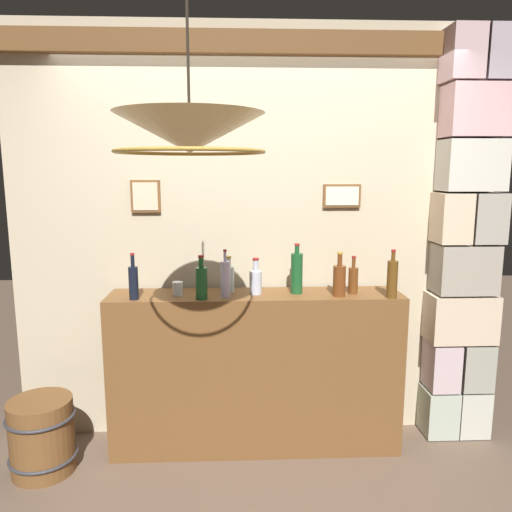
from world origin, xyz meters
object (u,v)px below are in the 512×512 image
Objects in this scene: liquor_bottle_amaro at (339,280)px; liquor_bottle_whiskey at (229,279)px; liquor_bottle_sherry at (201,282)px; liquor_bottle_rum at (133,282)px; liquor_bottle_tequila at (225,279)px; liquor_bottle_port at (255,281)px; pendant_lamp at (190,135)px; liquor_bottle_rye at (392,278)px; wooden_barrel at (42,436)px; liquor_bottle_mezcal at (353,279)px; liquor_bottle_vodka at (297,272)px; glass_tumbler_rocks at (178,289)px.

liquor_bottle_whiskey is (-0.68, 0.11, -0.01)m from liquor_bottle_amaro.
liquor_bottle_amaro reaches higher than liquor_bottle_sherry.
liquor_bottle_rum is 0.55m from liquor_bottle_tequila.
pendant_lamp reaches higher than liquor_bottle_port.
liquor_bottle_tequila is at bearing 2.18° from liquor_bottle_rum.
liquor_bottle_rye reaches higher than liquor_bottle_port.
liquor_bottle_tequila is at bearing 7.21° from wooden_barrel.
liquor_bottle_rum is (-0.41, 0.01, 0.00)m from liquor_bottle_sherry.
wooden_barrel is (-1.13, -0.26, -0.90)m from liquor_bottle_whiskey.
pendant_lamp reaches higher than liquor_bottle_rum.
liquor_bottle_sherry is at bearing 6.41° from wooden_barrel.
liquor_bottle_sherry is 1.13m from pendant_lamp.
pendant_lamp reaches higher than liquor_bottle_amaro.
liquor_bottle_port is at bearing 7.92° from liquor_bottle_rum.
liquor_bottle_mezcal is at bearing -1.33° from liquor_bottle_port.
liquor_bottle_mezcal is 1.35m from liquor_bottle_rum.
liquor_bottle_mezcal is at bearing 4.75° from liquor_bottle_tequila.
liquor_bottle_rum is 0.62× the size of wooden_barrel.
liquor_bottle_rye is at bearing 2.48° from wooden_barrel.
pendant_lamp is at bearing -134.68° from liquor_bottle_amaro.
liquor_bottle_vodka is (-0.35, 0.02, 0.04)m from liquor_bottle_mezcal.
liquor_bottle_rye is at bearing -1.01° from liquor_bottle_rum.
liquor_bottle_whiskey reaches higher than liquor_bottle_port.
wooden_barrel is (-1.91, -0.21, -0.90)m from liquor_bottle_mezcal.
liquor_bottle_rye is 1.01m from liquor_bottle_whiskey.
liquor_bottle_sherry is 0.35m from liquor_bottle_port.
pendant_lamp reaches higher than glass_tumbler_rocks.
liquor_bottle_rye is 0.65× the size of wooden_barrel.
liquor_bottle_amaro is at bearing -17.91° from liquor_bottle_vodka.
liquor_bottle_amaro is 0.12m from liquor_bottle_mezcal.
liquor_bottle_amaro is 0.32m from liquor_bottle_rye.
liquor_bottle_rye is at bearing -0.83° from liquor_bottle_sherry.
liquor_bottle_amaro is at bearing -9.55° from liquor_bottle_whiskey.
liquor_bottle_vodka is at bearing 2.10° from glass_tumbler_rocks.
liquor_bottle_vodka is at bearing 162.09° from liquor_bottle_amaro.
glass_tumbler_rocks reaches higher than wooden_barrel.
liquor_bottle_rum is 0.95× the size of liquor_bottle_tequila.
pendant_lamp is at bearing -121.95° from liquor_bottle_vodka.
liquor_bottle_vodka reaches higher than liquor_bottle_sherry.
liquor_bottle_vodka is 1.07× the size of liquor_bottle_tequila.
liquor_bottle_sherry is at bearing -177.41° from liquor_bottle_amaro.
wooden_barrel is (-0.97, -0.11, -0.91)m from liquor_bottle_sherry.
liquor_bottle_tequila is at bearing -156.22° from liquor_bottle_port.
liquor_bottle_vodka is 3.66× the size of glass_tumbler_rocks.
liquor_bottle_whiskey is (-0.78, 0.05, 0.00)m from liquor_bottle_mezcal.
liquor_bottle_vodka is (0.43, -0.03, 0.04)m from liquor_bottle_whiskey.
liquor_bottle_rum is at bearing -166.01° from liquor_bottle_whiskey.
liquor_bottle_rye is 1.05× the size of liquor_bottle_rum.
pendant_lamp reaches higher than liquor_bottle_mezcal.
liquor_bottle_mezcal is 0.53× the size of wooden_barrel.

